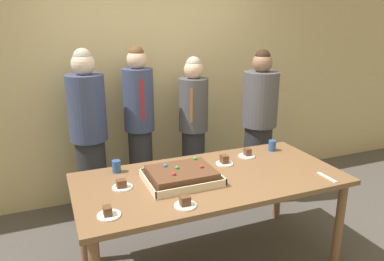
% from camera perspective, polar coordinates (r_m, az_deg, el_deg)
% --- Properties ---
extents(interior_back_panel, '(8.00, 0.12, 3.00)m').
position_cam_1_polar(interior_back_panel, '(4.15, -6.50, 10.29)').
color(interior_back_panel, '#CCB784').
rests_on(interior_back_panel, ground_plane).
extents(party_table, '(2.09, 1.00, 0.80)m').
position_cam_1_polar(party_table, '(2.91, 2.90, -8.72)').
color(party_table, brown).
rests_on(party_table, ground_plane).
extents(sheet_cake, '(0.55, 0.45, 0.12)m').
position_cam_1_polar(sheet_cake, '(2.78, -1.66, -7.09)').
color(sheet_cake, beige).
rests_on(sheet_cake, party_table).
extents(plated_slice_near_left, '(0.15, 0.15, 0.07)m').
position_cam_1_polar(plated_slice_near_left, '(2.44, -1.07, -11.36)').
color(plated_slice_near_left, white).
rests_on(plated_slice_near_left, party_table).
extents(plated_slice_near_right, '(0.15, 0.15, 0.07)m').
position_cam_1_polar(plated_slice_near_right, '(2.39, -13.01, -12.55)').
color(plated_slice_near_right, white).
rests_on(plated_slice_near_right, party_table).
extents(plated_slice_far_left, '(0.15, 0.15, 0.07)m').
position_cam_1_polar(plated_slice_far_left, '(3.32, 8.65, -3.68)').
color(plated_slice_far_left, white).
rests_on(plated_slice_far_left, party_table).
extents(plated_slice_far_right, '(0.15, 0.15, 0.08)m').
position_cam_1_polar(plated_slice_far_right, '(3.12, 5.11, -4.80)').
color(plated_slice_far_right, white).
rests_on(plated_slice_far_right, party_table).
extents(plated_slice_center_front, '(0.15, 0.15, 0.07)m').
position_cam_1_polar(plated_slice_center_front, '(2.73, -10.96, -8.46)').
color(plated_slice_center_front, white).
rests_on(plated_slice_center_front, party_table).
extents(drink_cup_nearest, '(0.07, 0.07, 0.10)m').
position_cam_1_polar(drink_cup_nearest, '(3.00, -11.79, -5.54)').
color(drink_cup_nearest, '#2D5199').
rests_on(drink_cup_nearest, party_table).
extents(drink_cup_middle, '(0.07, 0.07, 0.10)m').
position_cam_1_polar(drink_cup_middle, '(3.49, 12.49, -2.32)').
color(drink_cup_middle, '#2D5199').
rests_on(drink_cup_middle, party_table).
extents(cake_server_utensil, '(0.03, 0.20, 0.01)m').
position_cam_1_polar(cake_server_utensil, '(3.04, 20.46, -6.91)').
color(cake_server_utensil, silver).
rests_on(cake_server_utensil, party_table).
extents(person_serving_front, '(0.32, 0.32, 1.61)m').
position_cam_1_polar(person_serving_front, '(4.00, 0.22, 0.55)').
color(person_serving_front, '#28282D').
rests_on(person_serving_front, ground_plane).
extents(person_green_shirt_behind, '(0.31, 0.31, 1.73)m').
position_cam_1_polar(person_green_shirt_behind, '(3.85, -8.23, 0.72)').
color(person_green_shirt_behind, '#28282D').
rests_on(person_green_shirt_behind, ground_plane).
extents(person_striped_tie_right, '(0.36, 0.36, 1.73)m').
position_cam_1_polar(person_striped_tie_right, '(3.70, -15.87, -0.62)').
color(person_striped_tie_right, '#28282D').
rests_on(person_striped_tie_right, ground_plane).
extents(person_far_right_suit, '(0.38, 0.38, 1.69)m').
position_cam_1_polar(person_far_right_suit, '(4.01, 10.44, 0.64)').
color(person_far_right_suit, '#28282D').
rests_on(person_far_right_suit, ground_plane).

